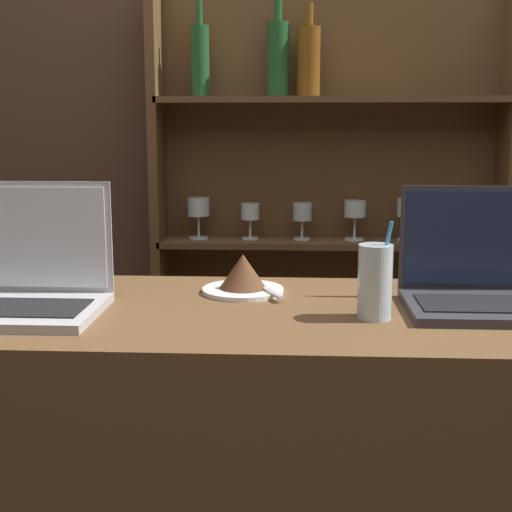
{
  "coord_description": "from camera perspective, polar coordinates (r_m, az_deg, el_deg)",
  "views": [
    {
      "loc": [
        0.02,
        -1.08,
        1.39
      ],
      "look_at": [
        -0.06,
        0.31,
        1.12
      ],
      "focal_mm": 50.0,
      "sensor_mm": 36.0,
      "label": 1
    }
  ],
  "objects": [
    {
      "name": "water_glass",
      "position": [
        1.34,
        9.5,
        -2.04
      ],
      "size": [
        0.06,
        0.06,
        0.18
      ],
      "color": "silver",
      "rests_on": "bar_counter"
    },
    {
      "name": "laptop_far",
      "position": [
        1.48,
        17.33,
        -2.01
      ],
      "size": [
        0.29,
        0.24,
        0.23
      ],
      "color": "#333338",
      "rests_on": "bar_counter"
    },
    {
      "name": "laptop_near",
      "position": [
        1.46,
        -17.75,
        -2.12
      ],
      "size": [
        0.3,
        0.25,
        0.25
      ],
      "color": "#ADADB2",
      "rests_on": "bar_counter"
    },
    {
      "name": "back_shelf",
      "position": [
        2.37,
        5.5,
        0.26
      ],
      "size": [
        1.13,
        0.18,
        1.81
      ],
      "color": "brown",
      "rests_on": "ground_plane"
    },
    {
      "name": "cake_plate",
      "position": [
        1.53,
        -1.04,
        -1.68
      ],
      "size": [
        0.18,
        0.18,
        0.08
      ],
      "color": "white",
      "rests_on": "bar_counter"
    },
    {
      "name": "back_wall",
      "position": [
        2.41,
        2.72,
        9.87
      ],
      "size": [
        7.0,
        0.06,
        2.7
      ],
      "color": "#4C3328",
      "rests_on": "ground_plane"
    }
  ]
}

